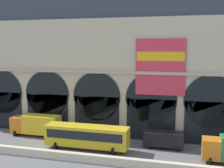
# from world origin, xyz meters

# --- Properties ---
(ground_plane) EXTENTS (200.00, 200.00, 0.00)m
(ground_plane) POSITION_xyz_m (0.00, 0.00, 0.00)
(ground_plane) COLOR slate
(quay_parapet_wall) EXTENTS (90.00, 0.70, 0.99)m
(quay_parapet_wall) POSITION_xyz_m (0.00, -4.83, 0.50)
(quay_parapet_wall) COLOR beige
(quay_parapet_wall) RESTS_ON ground
(station_building) EXTENTS (49.86, 5.60, 22.05)m
(station_building) POSITION_xyz_m (0.04, 7.60, 10.70)
(station_building) COLOR beige
(station_building) RESTS_ON ground
(box_truck_midwest) EXTENTS (7.50, 2.91, 3.12)m
(box_truck_midwest) POSITION_xyz_m (-8.87, 2.86, 1.70)
(box_truck_midwest) COLOR orange
(box_truck_midwest) RESTS_ON ground
(bus_center) EXTENTS (11.00, 3.25, 3.10)m
(bus_center) POSITION_xyz_m (0.49, -0.72, 1.78)
(bus_center) COLOR gold
(bus_center) RESTS_ON ground
(van_mideast) EXTENTS (5.20, 2.48, 2.20)m
(van_mideast) POSITION_xyz_m (10.12, 2.35, 1.25)
(van_mideast) COLOR black
(van_mideast) RESTS_ON ground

